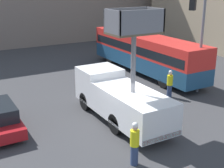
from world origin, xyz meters
name	(u,v)px	position (x,y,z in m)	size (l,w,h in m)	color
ground_plane	(124,128)	(0.00, 0.00, 0.00)	(120.00, 120.00, 0.00)	#38383A
utility_truck	(120,96)	(0.28, 0.86, 1.43)	(2.45, 7.03, 6.06)	white
city_bus	(145,51)	(6.94, 7.80, 1.83)	(2.56, 12.46, 3.09)	navy
traffic_light_pole	(199,27)	(6.57, 1.77, 4.54)	(2.60, 2.36, 6.88)	slate
road_worker_near_truck	(135,144)	(-1.44, -3.12, 0.97)	(0.38, 0.38, 1.92)	navy
road_worker_directing	(170,84)	(4.96, 2.33, 0.91)	(0.38, 0.38, 1.82)	navy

